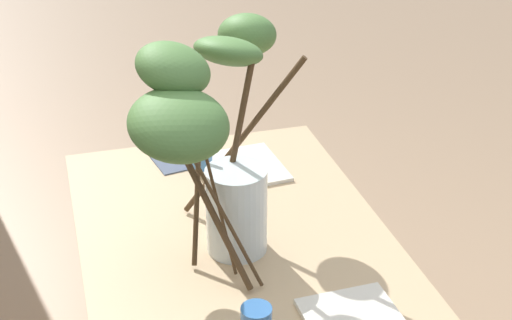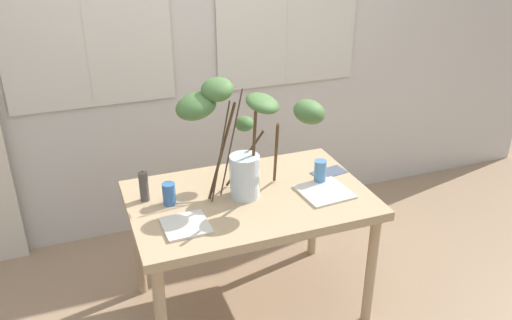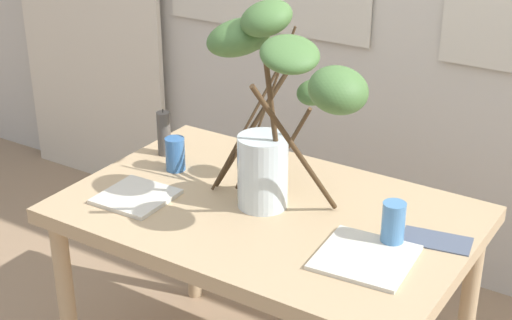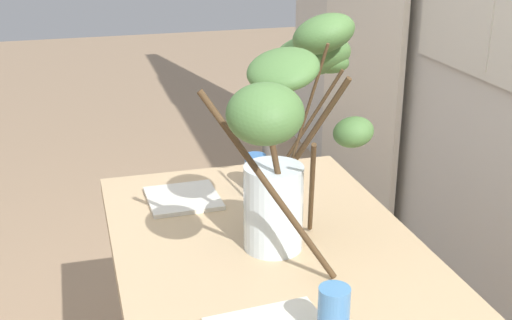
{
  "view_description": "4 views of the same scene",
  "coord_description": "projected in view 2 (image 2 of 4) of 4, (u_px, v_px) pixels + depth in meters",
  "views": [
    {
      "loc": [
        -1.62,
        0.41,
        1.86
      ],
      "look_at": [
        -0.1,
        -0.02,
        1.02
      ],
      "focal_mm": 53.88,
      "sensor_mm": 36.0,
      "label": 1
    },
    {
      "loc": [
        -0.81,
        -2.28,
        2.12
      ],
      "look_at": [
        0.03,
        -0.02,
        0.94
      ],
      "focal_mm": 37.49,
      "sensor_mm": 36.0,
      "label": 2
    },
    {
      "loc": [
        1.1,
        -1.79,
        1.87
      ],
      "look_at": [
        -0.08,
        0.06,
        0.85
      ],
      "focal_mm": 54.32,
      "sensor_mm": 36.0,
      "label": 3
    },
    {
      "loc": [
        1.52,
        -0.47,
        1.6
      ],
      "look_at": [
        -0.07,
        -0.02,
        0.96
      ],
      "focal_mm": 48.01,
      "sensor_mm": 36.0,
      "label": 4
    }
  ],
  "objects": [
    {
      "name": "plate_square_right",
      "position": [
        324.0,
        192.0,
        2.81
      ],
      "size": [
        0.27,
        0.27,
        0.01
      ],
      "primitive_type": "cube",
      "rotation": [
        0.0,
        0.0,
        0.08
      ],
      "color": "silver",
      "rests_on": "dining_table"
    },
    {
      "name": "vase_with_branches",
      "position": [
        238.0,
        131.0,
        2.68
      ],
      "size": [
        0.76,
        0.54,
        0.63
      ],
      "color": "silver",
      "rests_on": "dining_table"
    },
    {
      "name": "ground",
      "position": [
        250.0,
        305.0,
        3.11
      ],
      "size": [
        14.0,
        14.0,
        0.0
      ],
      "primitive_type": "plane",
      "color": "#9E7F60"
    },
    {
      "name": "dining_table",
      "position": [
        250.0,
        209.0,
        2.82
      ],
      "size": [
        1.24,
        0.81,
        0.73
      ],
      "color": "tan",
      "rests_on": "ground"
    },
    {
      "name": "napkin_folded",
      "position": [
        329.0,
        172.0,
        3.02
      ],
      "size": [
        0.21,
        0.14,
        0.0
      ],
      "primitive_type": "cube",
      "rotation": [
        0.0,
        0.0,
        0.18
      ],
      "color": "#4C566B",
      "rests_on": "dining_table"
    },
    {
      "name": "back_wall_with_windows",
      "position": [
        191.0,
        30.0,
        3.43
      ],
      "size": [
        5.77,
        0.14,
        2.71
      ],
      "color": "beige",
      "rests_on": "ground"
    },
    {
      "name": "drinking_glass_blue_left",
      "position": [
        169.0,
        194.0,
        2.69
      ],
      "size": [
        0.07,
        0.07,
        0.12
      ],
      "primitive_type": "cylinder",
      "color": "#386BAD",
      "rests_on": "dining_table"
    },
    {
      "name": "pillar_candle",
      "position": [
        144.0,
        187.0,
        2.71
      ],
      "size": [
        0.05,
        0.05,
        0.17
      ],
      "color": "#514C47",
      "rests_on": "dining_table"
    },
    {
      "name": "drinking_glass_blue_right",
      "position": [
        320.0,
        172.0,
        2.89
      ],
      "size": [
        0.07,
        0.07,
        0.13
      ],
      "primitive_type": "cylinder",
      "color": "#4C84BC",
      "rests_on": "dining_table"
    },
    {
      "name": "plate_square_left",
      "position": [
        186.0,
        225.0,
        2.52
      ],
      "size": [
        0.22,
        0.22,
        0.01
      ],
      "primitive_type": "cube",
      "rotation": [
        0.0,
        0.0,
        0.03
      ],
      "color": "silver",
      "rests_on": "dining_table"
    }
  ]
}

